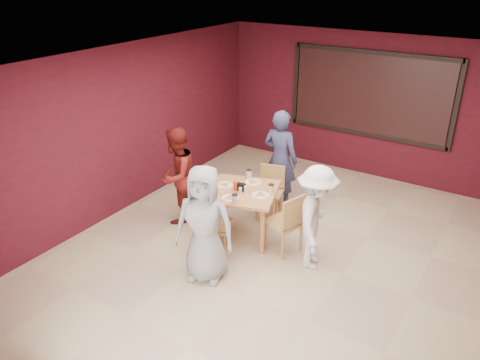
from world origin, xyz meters
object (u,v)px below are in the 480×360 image
Objects in this scene: diner_back at (280,159)px; dining_table at (242,196)px; diner_left at (177,176)px; diner_right at (316,218)px; chair_front at (213,224)px; chair_right at (288,221)px; diner_front at (204,224)px; chair_back at (271,188)px; chair_left at (204,195)px.

dining_table is at bearing 91.21° from diner_back.
diner_right is (2.45, 0.01, -0.04)m from diner_left.
chair_right is at bearing 37.32° from chair_front.
diner_right is at bearing 24.87° from diner_front.
dining_table is 0.80× the size of diner_left.
diner_left reaches higher than diner_right.
dining_table is 1.26m from diner_back.
chair_front is 0.63× the size of diner_right.
chair_back is 2.05m from diner_front.
dining_table is 0.84× the size of diner_right.
chair_front is at bearing -46.44° from chair_left.
diner_left is (-1.33, 1.04, -0.02)m from diner_front.
diner_left is 2.45m from diner_right.
diner_front reaches higher than chair_back.
chair_right is at bearing 41.16° from diner_front.
diner_left is at bearing 49.91° from diner_back.
chair_right is (0.81, -0.03, -0.16)m from dining_table.
diner_front is at bearing -86.57° from chair_back.
diner_back reaches higher than diner_left.
dining_table is 1.47× the size of chair_left.
chair_left is 1.46m from diner_back.
chair_front reaches higher than chair_left.
diner_left is at bearing -157.13° from chair_left.
chair_left is (-0.72, 0.75, -0.05)m from chair_front.
diner_front reaches higher than chair_front.
diner_front is at bearing 40.81° from diner_left.
chair_front is at bearing -142.68° from chair_right.
chair_left is at bearing 101.74° from diner_left.
diner_back is (0.76, 1.19, 0.38)m from chair_left.
diner_back is at bearing 57.53° from chair_left.
diner_left is at bearing 71.70° from diner_right.
diner_back is (-0.82, 1.28, 0.33)m from chair_right.
diner_front is 1.08× the size of diner_right.
diner_front reaches higher than diner_left.
chair_left is 0.54× the size of diner_left.
chair_left is at bearing 175.48° from dining_table.
chair_front is 1.09m from chair_right.
diner_front is (0.12, -2.02, 0.33)m from chair_back.
diner_back is (-0.01, 1.25, 0.17)m from dining_table.
dining_table is 1.17m from diner_front.
diner_right is at bearing -8.73° from chair_right.
diner_front is (0.92, -1.22, 0.33)m from chair_left.
diner_front is at bearing -66.48° from chair_front.
chair_left is at bearing 108.78° from diner_front.
chair_left is at bearing 66.85° from diner_right.
chair_back is 0.53× the size of diner_front.
diner_right reaches higher than chair_back.
chair_front is 1.04m from chair_left.
chair_front is at bearing -94.64° from dining_table.
diner_right is at bearing 23.96° from chair_front.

